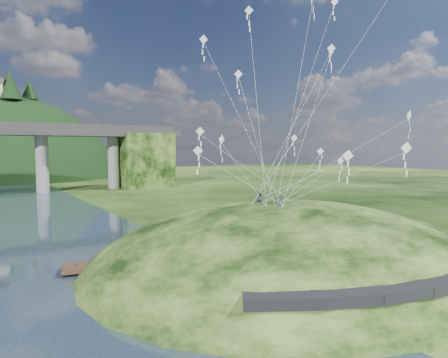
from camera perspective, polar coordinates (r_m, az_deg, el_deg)
ground at (r=28.94m, az=-0.19°, el=-15.12°), size 320.00×320.00×0.00m
grass_hill at (r=35.56m, az=9.22°, el=-13.94°), size 36.00×32.00×13.00m
footpath at (r=26.93m, az=25.86°, el=-12.43°), size 22.29×5.84×0.83m
wooden_dock at (r=33.83m, az=-10.12°, el=-11.49°), size 13.93×5.68×0.99m
kite_flyers at (r=35.01m, az=5.60°, el=-1.90°), size 1.26×3.86×1.91m
kite_swarm at (r=36.95m, az=10.12°, el=12.57°), size 15.55×17.83×18.33m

